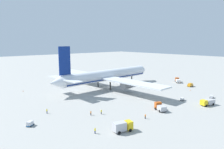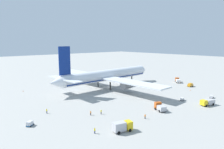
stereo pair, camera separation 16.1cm
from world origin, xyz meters
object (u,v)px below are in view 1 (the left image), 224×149
at_px(service_truck_2, 208,102).
at_px(traffic_cone_2, 105,75).
at_px(service_truck_3, 160,107).
at_px(baggage_cart_0, 182,99).
at_px(ground_worker_5, 91,113).
at_px(traffic_cone_1, 190,90).
at_px(ground_worker_3, 101,112).
at_px(traffic_cone_3, 23,91).
at_px(traffic_cone_0, 94,75).
at_px(ground_worker_0, 47,111).
at_px(service_van, 190,85).
at_px(service_truck_1, 123,126).
at_px(service_truck_0, 178,80).
at_px(baggage_cart_1, 30,123).
at_px(baggage_cart_2, 211,96).
at_px(ground_worker_2, 95,131).
at_px(airliner, 106,76).
at_px(ground_worker_1, 145,116).

distance_m(service_truck_2, traffic_cone_2, 87.04).
relative_size(service_truck_3, baggage_cart_0, 1.62).
distance_m(ground_worker_5, traffic_cone_1, 61.75).
relative_size(ground_worker_3, traffic_cone_3, 3.09).
bearing_deg(ground_worker_5, service_truck_2, -27.53).
height_order(ground_worker_3, traffic_cone_0, ground_worker_3).
xyz_separation_m(baggage_cart_0, ground_worker_5, (-41.29, 11.40, 0.12)).
distance_m(traffic_cone_1, traffic_cone_2, 67.57).
bearing_deg(ground_worker_5, ground_worker_0, 131.88).
bearing_deg(service_van, service_truck_1, -166.06).
height_order(service_truck_0, baggage_cart_1, service_truck_0).
xyz_separation_m(baggage_cart_2, ground_worker_0, (-66.10, 30.19, 0.25)).
distance_m(service_truck_2, baggage_cart_1, 67.56).
xyz_separation_m(baggage_cart_2, traffic_cone_3, (-60.61, 70.64, -0.37)).
bearing_deg(ground_worker_0, ground_worker_2, -83.41).
relative_size(airliner, ground_worker_0, 45.28).
relative_size(baggage_cart_2, ground_worker_5, 2.13).
relative_size(service_van, ground_worker_1, 2.64).
xyz_separation_m(ground_worker_1, traffic_cone_1, (49.84, 10.63, -0.54)).
xyz_separation_m(service_van, baggage_cart_1, (-90.63, 3.97, -0.21)).
bearing_deg(service_truck_1, baggage_cart_2, -0.99).
distance_m(airliner, ground_worker_3, 44.29).
bearing_deg(ground_worker_0, ground_worker_1, -50.09).
height_order(service_van, ground_worker_0, service_van).
relative_size(ground_worker_0, traffic_cone_0, 3.20).
height_order(baggage_cart_1, ground_worker_0, ground_worker_0).
bearing_deg(traffic_cone_1, baggage_cart_0, -160.71).
bearing_deg(ground_worker_5, ground_worker_3, -24.65).
bearing_deg(airliner, traffic_cone_0, 61.14).
xyz_separation_m(service_van, ground_worker_1, (-59.25, -15.67, -0.22)).
bearing_deg(baggage_cart_2, service_van, 50.25).
relative_size(baggage_cart_0, ground_worker_0, 1.95).
bearing_deg(service_truck_0, ground_worker_0, -179.74).
height_order(baggage_cart_2, ground_worker_5, ground_worker_5).
bearing_deg(ground_worker_2, traffic_cone_1, 7.07).
distance_m(baggage_cart_0, ground_worker_5, 42.83).
bearing_deg(baggage_cart_1, service_truck_0, 4.57).
xyz_separation_m(service_truck_3, ground_worker_1, (-10.74, -1.71, -0.58)).
xyz_separation_m(service_truck_3, ground_worker_5, (-22.50, 13.21, -0.59)).
bearing_deg(service_truck_0, traffic_cone_3, 154.02).
relative_size(service_truck_2, traffic_cone_2, 12.20).
height_order(service_truck_1, baggage_cart_2, service_truck_1).
distance_m(baggage_cart_1, traffic_cone_1, 81.72).
xyz_separation_m(baggage_cart_1, ground_worker_3, (23.05, -6.30, 0.05)).
bearing_deg(ground_worker_0, service_truck_0, 0.26).
xyz_separation_m(baggage_cart_0, traffic_cone_0, (13.93, 82.76, -0.41)).
relative_size(service_truck_0, ground_worker_1, 3.94).
xyz_separation_m(airliner, ground_worker_0, (-43.73, -18.88, -5.90)).
xyz_separation_m(service_truck_3, traffic_cone_3, (-27.81, 65.70, -1.12)).
xyz_separation_m(service_truck_0, ground_worker_5, (-76.86, -12.44, -0.53)).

